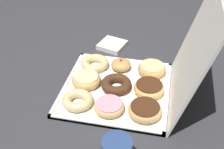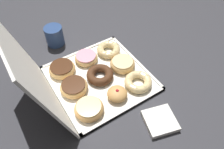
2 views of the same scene
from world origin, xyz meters
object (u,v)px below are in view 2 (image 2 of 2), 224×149
object	(u,v)px
donut_box	(100,78)
chocolate_frosted_donut_7	(74,87)
glazed_ring_donut_1	(122,63)
chocolate_cake_ring_donut_4	(100,75)
glazed_ring_donut_6	(89,109)
napkin_stack	(160,121)
cruller_donut_0	(138,82)
coffee_mug	(54,35)
pink_frosted_donut_5	(87,58)
jelly_filled_donut_3	(117,94)
chocolate_frosted_donut_8	(62,69)
cruller_donut_2	(109,49)

from	to	relation	value
donut_box	chocolate_frosted_donut_7	xyz separation A→B (m)	(-0.00, 0.13, 0.03)
glazed_ring_donut_1	chocolate_cake_ring_donut_4	size ratio (longest dim) A/B	0.97
glazed_ring_donut_6	napkin_stack	xyz separation A→B (m)	(-0.18, -0.21, -0.02)
cruller_donut_0	coffee_mug	bearing A→B (deg)	22.05
glazed_ring_donut_1	coffee_mug	size ratio (longest dim) A/B	1.04
pink_frosted_donut_5	chocolate_frosted_donut_7	size ratio (longest dim) A/B	0.93
jelly_filled_donut_3	coffee_mug	distance (m)	0.47
glazed_ring_donut_6	jelly_filled_donut_3	bearing A→B (deg)	-90.39
glazed_ring_donut_1	glazed_ring_donut_6	bearing A→B (deg)	118.26
chocolate_cake_ring_donut_4	glazed_ring_donut_6	bearing A→B (deg)	135.58
pink_frosted_donut_5	napkin_stack	size ratio (longest dim) A/B	0.94
glazed_ring_donut_6	napkin_stack	bearing A→B (deg)	-131.53
donut_box	glazed_ring_donut_1	xyz separation A→B (m)	(0.00, -0.12, 0.03)
chocolate_cake_ring_donut_4	pink_frosted_donut_5	xyz separation A→B (m)	(0.13, -0.00, 0.00)
donut_box	glazed_ring_donut_6	xyz separation A→B (m)	(-0.13, 0.12, 0.03)
napkin_stack	donut_box	bearing A→B (deg)	14.78
coffee_mug	napkin_stack	distance (m)	0.66
glazed_ring_donut_1	chocolate_frosted_donut_8	xyz separation A→B (m)	(0.12, 0.25, 0.00)
cruller_donut_0	glazed_ring_donut_1	bearing A→B (deg)	-1.06
coffee_mug	napkin_stack	size ratio (longest dim) A/B	0.96
cruller_donut_0	glazed_ring_donut_6	world-z (taller)	glazed_ring_donut_6
chocolate_frosted_donut_7	chocolate_frosted_donut_8	bearing A→B (deg)	-0.41
cruller_donut_2	napkin_stack	size ratio (longest dim) A/B	0.99
donut_box	chocolate_frosted_donut_7	size ratio (longest dim) A/B	3.49
chocolate_frosted_donut_7	cruller_donut_2	bearing A→B (deg)	-64.10
glazed_ring_donut_1	glazed_ring_donut_6	world-z (taller)	same
pink_frosted_donut_5	chocolate_frosted_donut_7	xyz separation A→B (m)	(-0.13, 0.13, 0.00)
jelly_filled_donut_3	chocolate_frosted_donut_7	xyz separation A→B (m)	(0.13, 0.13, -0.00)
cruller_donut_0	napkin_stack	distance (m)	0.19
cruller_donut_0	chocolate_frosted_donut_7	world-z (taller)	chocolate_frosted_donut_7
cruller_donut_2	chocolate_frosted_donut_7	size ratio (longest dim) A/B	0.98
cruller_donut_0	glazed_ring_donut_6	xyz separation A→B (m)	(-0.01, 0.24, 0.00)
donut_box	chocolate_cake_ring_donut_4	distance (m)	0.02
glazed_ring_donut_1	pink_frosted_donut_5	xyz separation A→B (m)	(0.12, 0.12, -0.00)
napkin_stack	chocolate_frosted_donut_8	bearing A→B (deg)	25.65
pink_frosted_donut_5	donut_box	bearing A→B (deg)	178.86
donut_box	coffee_mug	distance (m)	0.35
donut_box	chocolate_frosted_donut_8	bearing A→B (deg)	45.82
donut_box	chocolate_frosted_donut_7	distance (m)	0.13
coffee_mug	chocolate_frosted_donut_8	bearing A→B (deg)	165.13
pink_frosted_donut_5	coffee_mug	xyz separation A→B (m)	(0.21, 0.07, 0.02)
napkin_stack	cruller_donut_0	bearing A→B (deg)	-10.90
chocolate_cake_ring_donut_4	napkin_stack	world-z (taller)	chocolate_cake_ring_donut_4
cruller_donut_2	chocolate_cake_ring_donut_4	bearing A→B (deg)	134.81
glazed_ring_donut_6	coffee_mug	xyz separation A→B (m)	(0.46, -0.06, 0.02)
donut_box	chocolate_cake_ring_donut_4	world-z (taller)	chocolate_cake_ring_donut_4
donut_box	napkin_stack	world-z (taller)	napkin_stack
coffee_mug	chocolate_frosted_donut_7	bearing A→B (deg)	170.25
glazed_ring_donut_6	coffee_mug	world-z (taller)	coffee_mug
cruller_donut_0	chocolate_frosted_donut_8	size ratio (longest dim) A/B	1.00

